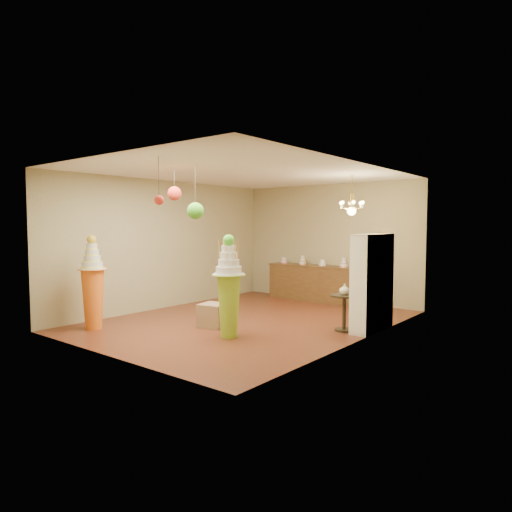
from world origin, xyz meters
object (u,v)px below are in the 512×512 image
Objects in this scene: sideboard at (322,283)px; pedestal_green at (229,293)px; pedestal_orange at (93,291)px; round_table at (344,307)px.

pedestal_green is at bearing -81.87° from sideboard.
pedestal_orange is at bearing -154.75° from pedestal_green.
sideboard reaches higher than round_table.
sideboard is 3.21m from round_table.
pedestal_orange reaches higher than round_table.
pedestal_green reaches higher than sideboard.
round_table is (1.96, -2.54, -0.04)m from sideboard.
pedestal_green is 2.65× the size of round_table.
pedestal_green is at bearing 25.25° from pedestal_orange.
pedestal_orange is 0.58× the size of sideboard.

